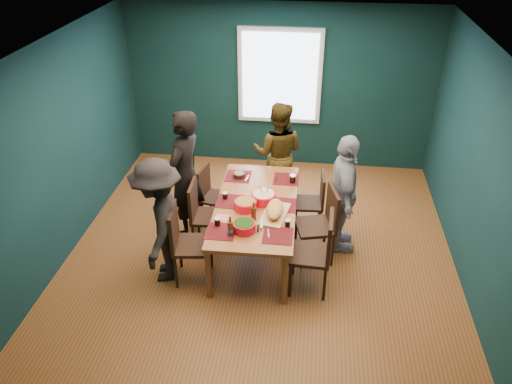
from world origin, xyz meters
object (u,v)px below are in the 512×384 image
person_right (343,195)px  bowl_dumpling (264,197)px  chair_right_far (315,198)px  chair_left_near (184,239)px  chair_left_far (211,192)px  person_back (278,153)px  chair_right_mid (323,220)px  cutting_board (275,210)px  chair_right_near (319,248)px  person_far_left (185,175)px  bowl_salad (245,205)px  chair_left_mid (201,211)px  person_near_left (159,222)px  bowl_herbs (244,226)px  dining_table (256,208)px

person_right → bowl_dumpling: person_right is taller
chair_right_far → chair_left_near: bearing=-144.6°
chair_left_far → person_back: size_ratio=0.55×
chair_right_mid → cutting_board: size_ratio=1.45×
chair_left_far → person_back: person_back is taller
chair_right_near → person_right: (0.28, 0.86, 0.21)m
person_far_left → person_right: size_ratio=1.10×
bowl_salad → chair_left_near: bearing=-144.9°
person_far_left → chair_right_far: bearing=114.4°
chair_left_mid → chair_right_near: bearing=-26.1°
person_near_left → cutting_board: size_ratio=2.29×
chair_right_mid → chair_left_mid: bearing=162.9°
chair_right_near → person_near_left: 1.88m
person_near_left → bowl_herbs: bearing=81.5°
chair_right_far → cutting_board: size_ratio=1.24×
chair_left_near → person_near_left: (-0.28, 0.01, 0.21)m
dining_table → chair_left_near: 1.00m
chair_left_mid → person_back: (0.88, 1.29, 0.24)m
person_far_left → chair_right_near: bearing=77.4°
bowl_salad → bowl_herbs: (0.05, -0.46, 0.00)m
person_back → dining_table: bearing=88.3°
chair_right_far → chair_right_near: chair_right_near is taller
chair_left_mid → bowl_dumpling: bearing=-3.3°
chair_right_mid → person_far_left: size_ratio=0.56×
dining_table → chair_right_mid: (0.85, -0.01, -0.10)m
chair_right_mid → chair_right_far: bearing=85.3°
dining_table → person_near_left: bearing=-152.2°
chair_right_far → chair_left_far: bearing=176.6°
chair_left_far → person_near_left: bearing=-95.5°
chair_left_far → person_near_left: person_near_left is taller
chair_left_near → cutting_board: 1.13m
chair_left_mid → bowl_dumpling: 0.86m
chair_right_far → bowl_herbs: bearing=-126.9°
chair_left_mid → cutting_board: bearing=-19.0°
person_near_left → bowl_herbs: (1.00, -0.00, 0.02)m
dining_table → bowl_herbs: bearing=-97.5°
chair_left_far → bowl_salad: 1.02m
chair_right_near → person_near_left: (-1.87, 0.02, 0.20)m
person_near_left → person_far_left: bearing=167.0°
chair_left_far → chair_right_far: bearing=10.7°
person_back → person_right: (0.93, -1.10, 0.02)m
chair_right_far → person_right: (0.35, -0.37, 0.31)m
person_far_left → bowl_herbs: 1.33m
person_right → chair_left_far: bearing=72.1°
person_far_left → cutting_board: person_far_left is taller
person_far_left → bowl_dumpling: 1.13m
dining_table → bowl_salad: (-0.12, -0.14, 0.13)m
dining_table → chair_right_near: 1.01m
chair_left_far → cutting_board: cutting_board is taller
chair_left_far → chair_right_mid: 1.69m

